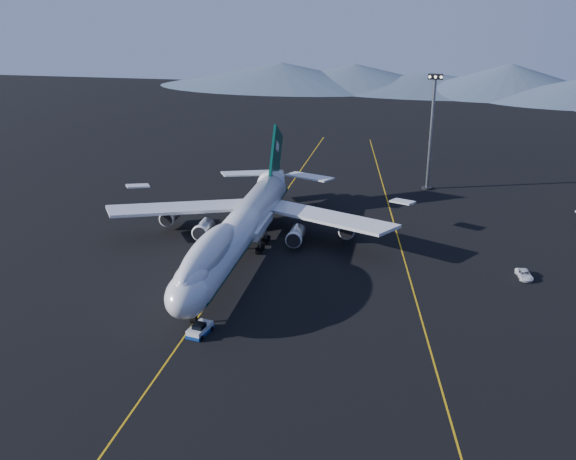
% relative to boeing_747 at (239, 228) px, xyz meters
% --- Properties ---
extents(ground, '(500.00, 500.00, 0.00)m').
position_rel_boeing_747_xyz_m(ground, '(-0.00, -0.03, -5.81)').
color(ground, black).
rests_on(ground, ground).
extents(taxiway_line_main, '(0.25, 220.00, 0.01)m').
position_rel_boeing_747_xyz_m(taxiway_line_main, '(-0.00, -0.03, -5.80)').
color(taxiway_line_main, '#D29B0C').
rests_on(taxiway_line_main, ground).
extents(taxiway_line_side, '(28.08, 198.09, 0.01)m').
position_rel_boeing_747_xyz_m(taxiway_line_side, '(30.00, 9.97, -5.80)').
color(taxiway_line_side, '#D29B0C').
rests_on(taxiway_line_side, ground).
extents(boeing_747, '(59.62, 72.43, 19.37)m').
position_rel_boeing_747_xyz_m(boeing_747, '(0.00, 0.00, 0.00)').
color(boeing_747, silver).
rests_on(boeing_747, ground).
extents(pushback_tug, '(3.33, 4.96, 2.00)m').
position_rel_boeing_747_xyz_m(pushback_tug, '(2.00, -29.53, -5.18)').
color(pushback_tug, silver).
rests_on(pushback_tug, ground).
extents(service_van, '(2.85, 5.11, 1.35)m').
position_rel_boeing_747_xyz_m(service_van, '(51.65, 0.52, -5.14)').
color(service_van, white).
rests_on(service_van, ground).
extents(floodlight_mast, '(3.56, 2.67, 28.84)m').
position_rel_boeing_747_xyz_m(floodlight_mast, '(35.00, 53.17, 8.80)').
color(floodlight_mast, black).
rests_on(floodlight_mast, ground).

